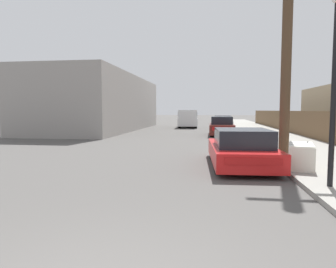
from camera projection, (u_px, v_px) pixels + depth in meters
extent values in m
cube|color=gray|center=(261.00, 131.00, 25.05)|extent=(4.20, 63.00, 0.12)
cube|color=silver|center=(301.00, 156.00, 9.03)|extent=(1.07, 1.76, 0.68)
cube|color=white|center=(302.00, 144.00, 9.00)|extent=(1.03, 1.69, 0.03)
cube|color=#333335|center=(308.00, 142.00, 9.39)|extent=(0.08, 0.20, 0.02)
cube|color=gray|center=(301.00, 143.00, 9.24)|extent=(0.69, 0.24, 0.01)
cube|color=gray|center=(302.00, 145.00, 8.77)|extent=(0.69, 0.24, 0.01)
cube|color=red|center=(240.00, 153.00, 9.94)|extent=(2.12, 4.49, 0.55)
cube|color=black|center=(243.00, 138.00, 9.51)|extent=(1.74, 2.19, 0.55)
cube|color=#B21414|center=(253.00, 162.00, 7.73)|extent=(1.48, 0.10, 0.19)
cylinder|color=black|center=(213.00, 150.00, 11.38)|extent=(0.23, 0.68, 0.67)
cylinder|color=black|center=(257.00, 150.00, 11.23)|extent=(0.23, 0.68, 0.67)
cylinder|color=black|center=(218.00, 162.00, 8.67)|extent=(0.23, 0.68, 0.67)
cylinder|color=black|center=(277.00, 163.00, 8.52)|extent=(0.23, 0.68, 0.67)
cube|color=#5B1E19|center=(221.00, 129.00, 22.01)|extent=(1.76, 4.44, 0.69)
cube|color=black|center=(222.00, 120.00, 21.79)|extent=(1.50, 2.49, 0.54)
cube|color=#B21414|center=(222.00, 129.00, 19.81)|extent=(1.33, 0.04, 0.24)
cylinder|color=black|center=(211.00, 130.00, 23.49)|extent=(0.21, 0.65, 0.64)
cylinder|color=black|center=(230.00, 130.00, 23.27)|extent=(0.21, 0.65, 0.64)
cylinder|color=black|center=(211.00, 132.00, 20.78)|extent=(0.21, 0.65, 0.64)
cylinder|color=black|center=(233.00, 132.00, 20.56)|extent=(0.21, 0.65, 0.64)
cube|color=silver|center=(222.00, 123.00, 31.47)|extent=(1.92, 4.68, 0.64)
cube|color=black|center=(223.00, 118.00, 31.24)|extent=(1.64, 2.62, 0.50)
cube|color=#B21414|center=(224.00, 123.00, 29.14)|extent=(1.48, 0.04, 0.22)
cylinder|color=black|center=(214.00, 124.00, 33.01)|extent=(0.20, 0.65, 0.64)
cylinder|color=black|center=(229.00, 124.00, 32.80)|extent=(0.20, 0.65, 0.64)
cylinder|color=black|center=(215.00, 125.00, 30.16)|extent=(0.20, 0.65, 0.64)
cylinder|color=black|center=(232.00, 125.00, 29.94)|extent=(0.20, 0.65, 0.64)
cube|color=silver|center=(188.00, 122.00, 32.26)|extent=(2.34, 5.39, 0.82)
cube|color=silver|center=(188.00, 114.00, 30.75)|extent=(2.03, 2.49, 0.82)
cube|color=black|center=(188.00, 114.00, 30.75)|extent=(2.07, 2.44, 0.45)
cylinder|color=black|center=(196.00, 124.00, 30.59)|extent=(0.31, 0.83, 0.81)
cylinder|color=black|center=(179.00, 124.00, 30.71)|extent=(0.31, 0.83, 0.81)
cylinder|color=black|center=(195.00, 123.00, 33.84)|extent=(0.31, 0.83, 0.81)
cylinder|color=black|center=(180.00, 123.00, 33.96)|extent=(0.31, 0.83, 0.81)
cylinder|color=#4C3826|center=(287.00, 34.00, 11.13)|extent=(0.37, 0.37, 9.09)
cylinder|color=black|center=(334.00, 97.00, 6.64)|extent=(0.12, 0.12, 4.04)
cube|color=brown|center=(301.00, 123.00, 20.56)|extent=(0.08, 41.44, 1.67)
cube|color=gray|center=(102.00, 103.00, 28.31)|extent=(7.00, 18.88, 4.95)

